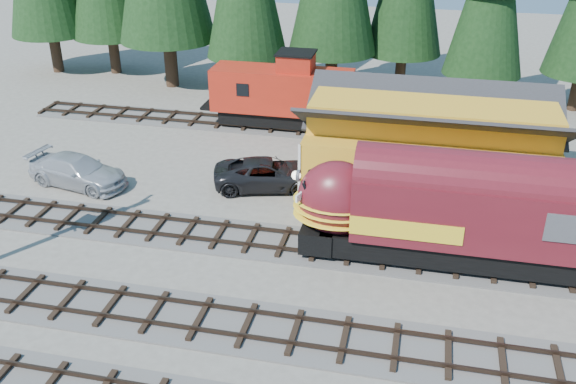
% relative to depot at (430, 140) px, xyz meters
% --- Properties ---
extents(ground, '(120.00, 120.00, 0.00)m').
position_rel_depot_xyz_m(ground, '(0.00, -10.50, -2.96)').
color(ground, '#6B665B').
rests_on(ground, ground).
extents(track_spur, '(32.00, 3.20, 0.33)m').
position_rel_depot_xyz_m(track_spur, '(-10.00, 7.50, -2.90)').
color(track_spur, '#4C4947').
rests_on(track_spur, ground).
extents(depot, '(12.80, 7.00, 5.30)m').
position_rel_depot_xyz_m(depot, '(0.00, 0.00, 0.00)').
color(depot, gold).
rests_on(depot, ground).
extents(locomotive, '(14.38, 2.86, 3.91)m').
position_rel_depot_xyz_m(locomotive, '(1.42, -6.50, -0.64)').
color(locomotive, black).
rests_on(locomotive, ground).
extents(caboose, '(8.85, 2.57, 4.60)m').
position_rel_depot_xyz_m(caboose, '(-9.22, 7.50, -0.64)').
color(caboose, black).
rests_on(caboose, ground).
extents(pickup_truck_a, '(6.09, 3.91, 1.56)m').
position_rel_depot_xyz_m(pickup_truck_a, '(-8.06, -1.07, -2.18)').
color(pickup_truck_a, black).
rests_on(pickup_truck_a, ground).
extents(pickup_truck_b, '(5.83, 3.26, 1.60)m').
position_rel_depot_xyz_m(pickup_truck_b, '(-17.92, -2.95, -2.17)').
color(pickup_truck_b, '#B3B6BC').
rests_on(pickup_truck_b, ground).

